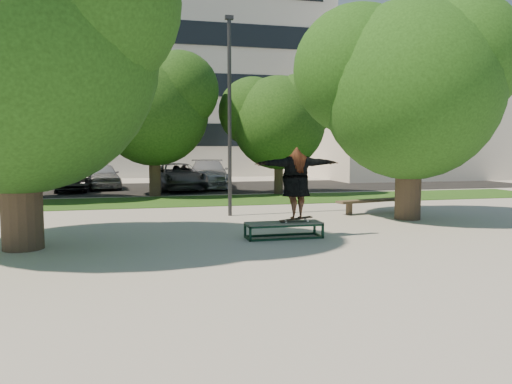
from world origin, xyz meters
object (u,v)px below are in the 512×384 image
object	(u,v)px
lamppost	(230,114)
bench	(376,201)
tree_right	(407,80)
car_silver_b	(208,174)
grind_box	(284,230)
car_silver_a	(102,176)
tree_left	(11,35)
car_dark	(68,177)
car_grey	(178,177)

from	to	relation	value
lamppost	bench	bearing A→B (deg)	-5.58
tree_right	bench	size ratio (longest dim) A/B	2.21
bench	car_silver_b	bearing A→B (deg)	95.66
grind_box	bench	xyz separation A→B (m)	(4.25, 3.62, 0.19)
grind_box	car_silver_a	xyz separation A→B (m)	(-5.01, 15.58, 0.48)
tree_right	grind_box	size ratio (longest dim) A/B	3.62
tree_left	car_silver_b	xyz separation A→B (m)	(6.19, 14.71, -3.68)
tree_left	car_dark	distance (m)	14.80
tree_right	car_silver_a	world-z (taller)	tree_right
car_dark	tree_right	bearing A→B (deg)	-59.67
bench	car_grey	xyz separation A→B (m)	(-5.50, 10.29, 0.29)
grind_box	car_silver_a	world-z (taller)	car_silver_a
tree_left	lamppost	world-z (taller)	tree_left
tree_right	car_silver_a	distance (m)	16.74
grind_box	tree_right	bearing A→B (deg)	26.17
grind_box	bench	size ratio (longest dim) A/B	0.61
tree_left	car_silver_a	distance (m)	15.87
tree_right	bench	world-z (taller)	tree_right
car_silver_a	tree_left	bearing A→B (deg)	-102.88
car_silver_a	car_dark	xyz separation A→B (m)	(-1.50, -1.10, 0.02)
grind_box	car_silver_b	distance (m)	14.91
car_grey	car_silver_b	size ratio (longest dim) A/B	0.94
tree_right	bench	xyz separation A→B (m)	(-0.16, 1.45, -3.72)
grind_box	car_grey	size ratio (longest dim) A/B	0.37
car_silver_a	car_silver_b	distance (m)	5.44
car_silver_b	car_dark	bearing A→B (deg)	-169.44
tree_left	bench	bearing A→B (deg)	18.90
tree_left	bench	world-z (taller)	tree_left
lamppost	grind_box	size ratio (longest dim) A/B	3.39
bench	car_dark	bearing A→B (deg)	121.48
tree_right	car_grey	xyz separation A→B (m)	(-5.67, 11.74, -3.43)
grind_box	bench	bearing A→B (deg)	40.41
tree_left	car_silver_b	bearing A→B (deg)	67.18
car_dark	lamppost	bearing A→B (deg)	-71.24
tree_left	tree_right	distance (m)	10.41
grind_box	car_silver_a	distance (m)	16.37
tree_right	lamppost	xyz separation A→B (m)	(-4.92, 1.92, -0.94)
lamppost	car_dark	size ratio (longest dim) A/B	1.45
car_silver_b	tree_right	bearing A→B (deg)	-65.28
grind_box	car_dark	bearing A→B (deg)	114.19
tree_left	car_silver_a	bearing A→B (deg)	87.06
car_dark	car_silver_a	bearing A→B (deg)	24.97
bench	tree_right	bearing A→B (deg)	-96.86
lamppost	grind_box	xyz separation A→B (m)	(0.51, -4.08, -2.96)
tree_right	car_silver_b	xyz separation A→B (m)	(-4.02, 12.72, -3.35)
bench	car_silver_a	xyz separation A→B (m)	(-9.26, 11.96, 0.30)
car_silver_a	lamppost	bearing A→B (deg)	-78.57
tree_right	car_dark	distance (m)	16.81
car_grey	tree_left	bearing A→B (deg)	-114.48
bench	car_dark	size ratio (longest dim) A/B	0.70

